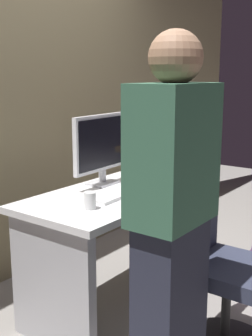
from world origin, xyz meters
TOP-DOWN VIEW (x-y plane):
  - ground_plane at (0.00, 0.00)m, footprint 9.00×9.00m
  - wall_back at (0.00, 0.91)m, footprint 6.40×0.10m
  - desk at (0.00, 0.00)m, footprint 1.31×0.66m
  - office_chair at (-0.05, -0.70)m, footprint 0.52×0.52m
  - person_at_desk at (-0.55, -0.70)m, footprint 0.40×0.24m
  - monitor at (0.06, 0.19)m, footprint 0.54×0.15m
  - keyboard at (-0.09, -0.06)m, footprint 0.43×0.14m
  - mouse at (0.22, -0.04)m, footprint 0.06×0.10m
  - cup_near_keyboard at (-0.39, -0.10)m, footprint 0.06×0.06m
  - book_stack at (0.45, 0.16)m, footprint 0.25×0.21m

SIDE VIEW (x-z plane):
  - ground_plane at x=0.00m, z-range 0.00..0.00m
  - office_chair at x=-0.05m, z-range -0.04..0.90m
  - desk at x=0.00m, z-range 0.14..0.89m
  - keyboard at x=-0.09m, z-range 0.76..0.78m
  - mouse at x=0.22m, z-range 0.76..0.79m
  - cup_near_keyboard at x=-0.39m, z-range 0.76..0.85m
  - person_at_desk at x=-0.55m, z-range 0.02..1.66m
  - book_stack at x=0.45m, z-range 0.76..0.95m
  - monitor at x=0.06m, z-range 0.78..1.24m
  - wall_back at x=0.00m, z-range 0.00..3.00m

